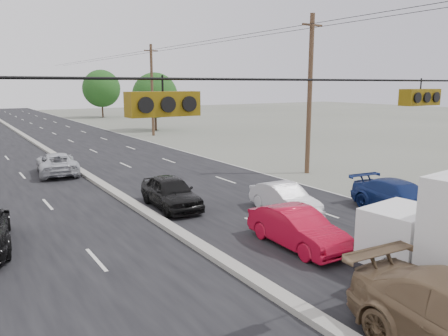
% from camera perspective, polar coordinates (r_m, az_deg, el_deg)
% --- Properties ---
extents(road_surface, '(20.00, 160.00, 0.02)m').
position_cam_1_polar(road_surface, '(36.88, -20.92, 1.26)').
color(road_surface, black).
rests_on(road_surface, ground).
extents(center_median, '(0.50, 160.00, 0.20)m').
position_cam_1_polar(center_median, '(36.86, -20.93, 1.41)').
color(center_median, gray).
rests_on(center_median, ground).
extents(utility_pole_right_b, '(1.60, 0.30, 10.00)m').
position_cam_1_polar(utility_pole_right_b, '(28.54, 11.13, 9.47)').
color(utility_pole_right_b, '#422D1E').
rests_on(utility_pole_right_b, ground).
extents(utility_pole_right_c, '(1.60, 0.30, 10.00)m').
position_cam_1_polar(utility_pole_right_c, '(49.76, -9.37, 10.06)').
color(utility_pole_right_c, '#422D1E').
rests_on(utility_pole_right_c, ground).
extents(traffic_signals, '(25.00, 0.30, 0.54)m').
position_cam_1_polar(traffic_signals, '(10.26, 23.92, 8.69)').
color(traffic_signals, black).
rests_on(traffic_signals, ground).
extents(tree_right_mid, '(5.60, 5.60, 7.14)m').
position_cam_1_polar(tree_right_mid, '(55.36, -9.01, 9.35)').
color(tree_right_mid, '#382619').
rests_on(tree_right_mid, ground).
extents(tree_right_far, '(6.40, 6.40, 8.16)m').
position_cam_1_polar(tree_right_far, '(79.18, -15.71, 9.96)').
color(tree_right_far, '#382619').
rests_on(tree_right_far, ground).
extents(red_sedan, '(1.59, 4.26, 1.39)m').
position_cam_1_polar(red_sedan, '(15.82, 9.54, -7.79)').
color(red_sedan, '#B30B26').
rests_on(red_sedan, ground).
extents(queue_car_a, '(2.04, 4.51, 1.50)m').
position_cam_1_polar(queue_car_a, '(20.56, -6.97, -3.18)').
color(queue_car_a, black).
rests_on(queue_car_a, ground).
extents(queue_car_b, '(1.71, 4.07, 1.31)m').
position_cam_1_polar(queue_car_b, '(19.78, 7.93, -4.05)').
color(queue_car_b, silver).
rests_on(queue_car_b, ground).
extents(queue_car_d, '(2.66, 5.22, 1.45)m').
position_cam_1_polar(queue_car_d, '(20.96, 22.10, -3.71)').
color(queue_car_d, navy).
rests_on(queue_car_d, ground).
extents(oncoming_far, '(2.90, 5.26, 1.39)m').
position_cam_1_polar(oncoming_far, '(29.98, -20.98, 0.53)').
color(oncoming_far, '#B9BCC1').
rests_on(oncoming_far, ground).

